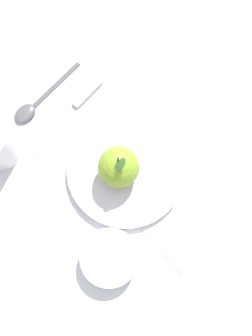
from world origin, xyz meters
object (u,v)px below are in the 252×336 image
(knife, at_px, (75,108))
(spoon, at_px, (32,106))
(dinner_plate, at_px, (126,170))
(linen_napkin, at_px, (198,221))
(apple, at_px, (119,167))
(side_bowl, at_px, (110,258))

(knife, relative_size, spoon, 1.12)
(dinner_plate, relative_size, linen_napkin, 1.26)
(knife, xyz_separation_m, spoon, (-0.04, -0.07, 0.00))
(dinner_plate, height_order, apple, apple)
(knife, bearing_deg, apple, 4.93)
(knife, relative_size, linen_napkin, 1.11)
(side_bowl, height_order, spoon, side_bowl)
(dinner_plate, relative_size, knife, 1.13)
(knife, distance_m, linen_napkin, 0.33)
(knife, xyz_separation_m, linen_napkin, (0.31, 0.10, -0.00))
(dinner_plate, xyz_separation_m, linen_napkin, (0.15, 0.07, -0.01))
(apple, distance_m, linen_napkin, 0.18)
(dinner_plate, height_order, side_bowl, side_bowl)
(side_bowl, xyz_separation_m, knife, (-0.29, 0.07, -0.02))
(dinner_plate, distance_m, linen_napkin, 0.17)
(knife, distance_m, spoon, 0.08)
(apple, bearing_deg, linen_napkin, 30.33)
(side_bowl, xyz_separation_m, spoon, (-0.34, -0.00, -0.02))
(dinner_plate, bearing_deg, spoon, -153.60)
(apple, relative_size, linen_napkin, 0.51)
(dinner_plate, distance_m, side_bowl, 0.17)
(dinner_plate, bearing_deg, linen_napkin, 25.78)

